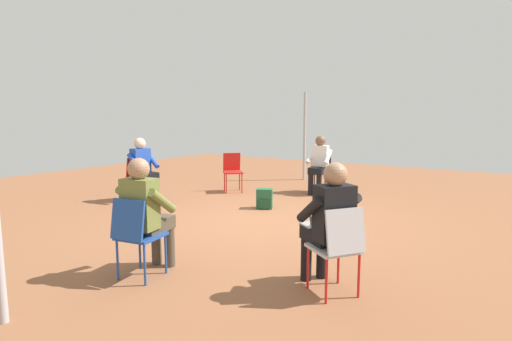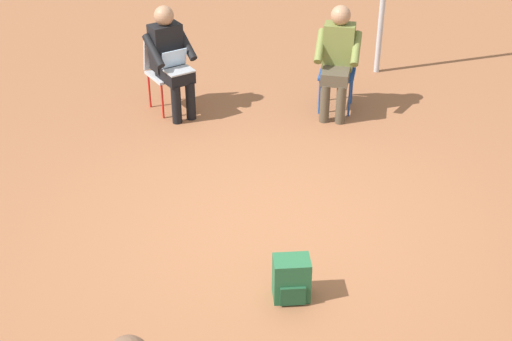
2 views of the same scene
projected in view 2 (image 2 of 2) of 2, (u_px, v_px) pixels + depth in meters
The scene contains 6 objects.
ground_plane at pixel (271, 231), 6.26m from camera, with size 16.60×16.60×0.00m, color brown.
chair_southwest at pixel (165, 67), 8.15m from camera, with size 0.57×0.58×0.85m.
chair_west at pixel (338, 67), 8.17m from camera, with size 0.50×0.47×0.85m.
person_with_laptop at pixel (170, 56), 7.92m from camera, with size 0.63×0.64×1.24m.
person_in_olive at pixel (338, 56), 7.93m from camera, with size 0.56×0.55×1.24m.
backpack_near_laptop_user at pixel (291, 281), 5.45m from camera, with size 0.31×0.34×0.36m.
Camera 2 is at (4.78, 1.75, 3.70)m, focal length 50.00 mm.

